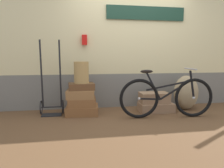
{
  "coord_description": "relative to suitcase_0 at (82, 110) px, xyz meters",
  "views": [
    {
      "loc": [
        -1.17,
        -3.68,
        1.07
      ],
      "look_at": [
        -0.5,
        0.16,
        0.58
      ],
      "focal_mm": 34.13,
      "sensor_mm": 36.0,
      "label": 1
    }
  ],
  "objects": [
    {
      "name": "ground",
      "position": [
        1.05,
        -0.28,
        -0.11
      ],
      "size": [
        9.31,
        5.2,
        0.06
      ],
      "primitive_type": "cube",
      "color": "brown"
    },
    {
      "name": "station_building",
      "position": [
        1.07,
        0.57,
        1.28
      ],
      "size": [
        7.31,
        0.74,
        2.73
      ],
      "color": "slate",
      "rests_on": "ground"
    },
    {
      "name": "suitcase_0",
      "position": [
        0.0,
        0.0,
        0.0
      ],
      "size": [
        0.63,
        0.54,
        0.16
      ],
      "primitive_type": "cube",
      "rotation": [
        0.0,
        0.0,
        -0.09
      ],
      "color": "brown",
      "rests_on": "ground"
    },
    {
      "name": "suitcase_1",
      "position": [
        -0.0,
        -0.0,
        0.16
      ],
      "size": [
        0.53,
        0.48,
        0.15
      ],
      "primitive_type": "cube",
      "rotation": [
        0.0,
        0.0,
        -0.06
      ],
      "color": "brown",
      "rests_on": "suitcase_0"
    },
    {
      "name": "suitcase_2",
      "position": [
        -0.02,
        -0.02,
        0.31
      ],
      "size": [
        0.54,
        0.45,
        0.16
      ],
      "primitive_type": "cube",
      "rotation": [
        0.0,
        0.0,
        -0.1
      ],
      "color": "olive",
      "rests_on": "suitcase_1"
    },
    {
      "name": "suitcase_3",
      "position": [
        -0.01,
        -0.0,
        0.45
      ],
      "size": [
        0.48,
        0.39,
        0.12
      ],
      "primitive_type": "cube",
      "rotation": [
        0.0,
        0.0,
        0.07
      ],
      "color": "brown",
      "rests_on": "suitcase_2"
    },
    {
      "name": "suitcase_4",
      "position": [
        1.45,
        -0.05,
        0.0
      ],
      "size": [
        0.67,
        0.4,
        0.17
      ],
      "primitive_type": "cube",
      "rotation": [
        0.0,
        0.0,
        -0.02
      ],
      "color": "#937051",
      "rests_on": "ground"
    },
    {
      "name": "suitcase_5",
      "position": [
        1.41,
        -0.02,
        0.19
      ],
      "size": [
        0.57,
        0.37,
        0.21
      ],
      "primitive_type": "cube",
      "rotation": [
        0.0,
        0.0,
        -0.03
      ],
      "color": "#937051",
      "rests_on": "suitcase_4"
    },
    {
      "name": "wicker_basket",
      "position": [
        -0.0,
        -0.02,
        0.71
      ],
      "size": [
        0.27,
        0.27,
        0.4
      ],
      "primitive_type": "cylinder",
      "color": "#A8844C",
      "rests_on": "suitcase_3"
    },
    {
      "name": "luggage_trolley",
      "position": [
        -0.56,
        0.11,
        0.26
      ],
      "size": [
        0.42,
        0.35,
        1.39
      ],
      "color": "black",
      "rests_on": "ground"
    },
    {
      "name": "burlap_sack",
      "position": [
        2.12,
        0.02,
        0.27
      ],
      "size": [
        0.5,
        0.42,
        0.7
      ],
      "primitive_type": "ellipsoid",
      "color": "#9E8966",
      "rests_on": "ground"
    },
    {
      "name": "bicycle",
      "position": [
        1.47,
        -0.48,
        0.29
      ],
      "size": [
        1.69,
        0.46,
        0.88
      ],
      "color": "black",
      "rests_on": "ground"
    }
  ]
}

